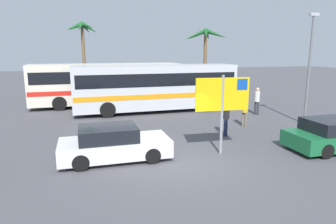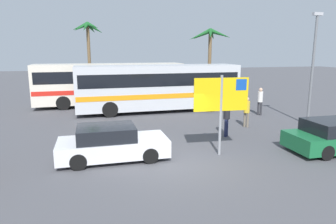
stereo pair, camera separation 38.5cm
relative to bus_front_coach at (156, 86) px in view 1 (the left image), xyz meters
name	(u,v)px [view 1 (the left image)]	position (x,y,z in m)	size (l,w,h in m)	color
ground	(178,164)	(-1.78, -9.98, -1.78)	(120.00, 120.00, 0.00)	#4C4C51
bus_front_coach	(156,86)	(0.00, 0.00, 0.00)	(11.08, 2.58, 3.17)	silver
bus_rear_coach	(107,82)	(-2.99, 3.34, 0.00)	(11.08, 2.58, 3.17)	silver
ferry_sign	(224,97)	(0.27, -9.45, 0.54)	(2.20, 0.26, 3.20)	gray
car_white	(113,144)	(-4.02, -8.83, -1.15)	(4.17, 1.88, 1.32)	silver
pedestrian_by_bus	(226,115)	(1.67, -7.11, -0.70)	(0.32, 0.32, 1.82)	#1E2347
pedestrian_near_sign	(245,109)	(3.56, -5.71, -0.81)	(0.32, 0.32, 1.66)	#706656
pedestrian_crossing_lot	(257,99)	(6.03, -3.11, -0.72)	(0.32, 0.32, 1.79)	#2D2D33
lamp_post_left_side	(309,64)	(7.24, -6.13, 1.60)	(0.56, 0.20, 6.13)	slate
palm_tree_seaside	(83,35)	(-4.32, 11.94, 3.92)	(3.20, 3.22, 6.98)	brown
palm_tree_inland	(206,40)	(6.58, 6.50, 3.32)	(4.28, 3.98, 6.18)	brown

